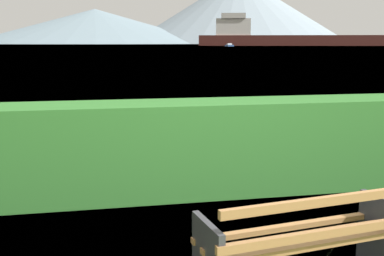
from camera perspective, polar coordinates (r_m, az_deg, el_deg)
The scene contains 6 objects.
water_surface at distance 312.88m, azimuth -11.29°, elevation 9.69°, with size 620.00×620.00×0.00m, color #7A99A8.
park_bench at distance 3.84m, azimuth 13.20°, elevation -13.16°, with size 1.70×0.81×0.87m.
hedge_row at distance 6.21m, azimuth 2.91°, elevation -2.22°, with size 12.37×0.86×1.19m, color #2D6B28.
cargo_ship_large at distance 270.72m, azimuth 10.42°, elevation 10.69°, with size 103.36×43.23×17.46m.
fishing_boat_near at distance 219.34m, azimuth 4.49°, elevation 9.83°, with size 3.05×7.31×1.45m.
distant_hills at distance 615.31m, azimuth -21.10°, elevation 12.84°, with size 818.27×380.99×86.26m.
Camera 1 is at (-1.51, -3.25, 1.93)m, focal length 44.57 mm.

